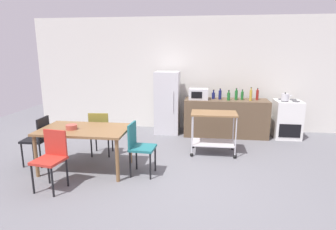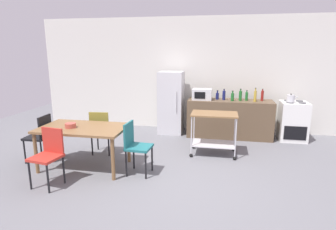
# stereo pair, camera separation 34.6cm
# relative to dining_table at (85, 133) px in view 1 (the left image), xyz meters

# --- Properties ---
(ground_plane) EXTENTS (12.00, 12.00, 0.00)m
(ground_plane) POSITION_rel_dining_table_xyz_m (1.66, -0.21, -0.67)
(ground_plane) COLOR slate
(back_wall) EXTENTS (8.40, 0.12, 2.90)m
(back_wall) POSITION_rel_dining_table_xyz_m (1.66, 2.99, 0.78)
(back_wall) COLOR silver
(back_wall) RESTS_ON ground_plane
(kitchen_counter) EXTENTS (2.00, 0.64, 0.90)m
(kitchen_counter) POSITION_rel_dining_table_xyz_m (2.56, 2.39, -0.22)
(kitchen_counter) COLOR brown
(kitchen_counter) RESTS_ON ground_plane
(dining_table) EXTENTS (1.50, 0.90, 0.75)m
(dining_table) POSITION_rel_dining_table_xyz_m (0.00, 0.00, 0.00)
(dining_table) COLOR brown
(dining_table) RESTS_ON ground_plane
(chair_red) EXTENTS (0.46, 0.46, 0.89)m
(chair_red) POSITION_rel_dining_table_xyz_m (-0.22, -0.72, -0.15)
(chair_red) COLOR #B72D23
(chair_red) RESTS_ON ground_plane
(chair_olive) EXTENTS (0.44, 0.44, 0.89)m
(chair_olive) POSITION_rel_dining_table_xyz_m (0.02, 0.69, -0.15)
(chair_olive) COLOR olive
(chair_olive) RESTS_ON ground_plane
(chair_black) EXTENTS (0.41, 0.41, 0.89)m
(chair_black) POSITION_rel_dining_table_xyz_m (-0.94, 0.11, -0.15)
(chair_black) COLOR black
(chair_black) RESTS_ON ground_plane
(chair_teal) EXTENTS (0.42, 0.42, 0.89)m
(chair_teal) POSITION_rel_dining_table_xyz_m (0.97, -0.07, -0.15)
(chair_teal) COLOR #1E666B
(chair_teal) RESTS_ON ground_plane
(stove_oven) EXTENTS (0.60, 0.61, 0.92)m
(stove_oven) POSITION_rel_dining_table_xyz_m (4.01, 2.41, -0.22)
(stove_oven) COLOR white
(stove_oven) RESTS_ON ground_plane
(refrigerator) EXTENTS (0.60, 0.63, 1.55)m
(refrigerator) POSITION_rel_dining_table_xyz_m (1.11, 2.49, 0.10)
(refrigerator) COLOR silver
(refrigerator) RESTS_ON ground_plane
(kitchen_cart) EXTENTS (0.91, 0.57, 0.85)m
(kitchen_cart) POSITION_rel_dining_table_xyz_m (2.23, 1.10, -0.10)
(kitchen_cart) COLOR brown
(kitchen_cart) RESTS_ON ground_plane
(microwave) EXTENTS (0.46, 0.35, 0.26)m
(microwave) POSITION_rel_dining_table_xyz_m (1.89, 2.35, 0.36)
(microwave) COLOR silver
(microwave) RESTS_ON kitchen_counter
(bottle_hot_sauce) EXTENTS (0.08, 0.08, 0.22)m
(bottle_hot_sauce) POSITION_rel_dining_table_xyz_m (2.25, 2.46, 0.32)
(bottle_hot_sauce) COLOR navy
(bottle_hot_sauce) RESTS_ON kitchen_counter
(bottle_soda) EXTENTS (0.07, 0.07, 0.26)m
(bottle_soda) POSITION_rel_dining_table_xyz_m (2.41, 2.41, 0.34)
(bottle_soda) COLOR navy
(bottle_soda) RESTS_ON kitchen_counter
(bottle_olive_oil) EXTENTS (0.07, 0.07, 0.24)m
(bottle_olive_oil) POSITION_rel_dining_table_xyz_m (2.61, 2.30, 0.33)
(bottle_olive_oil) COLOR #1E6628
(bottle_olive_oil) RESTS_ON kitchen_counter
(bottle_sparkling_water) EXTENTS (0.07, 0.07, 0.28)m
(bottle_sparkling_water) POSITION_rel_dining_table_xyz_m (2.79, 2.38, 0.35)
(bottle_sparkling_water) COLOR #1E6628
(bottle_sparkling_water) RESTS_ON kitchen_counter
(bottle_vinegar) EXTENTS (0.06, 0.06, 0.25)m
(bottle_vinegar) POSITION_rel_dining_table_xyz_m (2.94, 2.43, 0.33)
(bottle_vinegar) COLOR #1E6628
(bottle_vinegar) RESTS_ON kitchen_counter
(bottle_soy_sauce) EXTENTS (0.06, 0.06, 0.32)m
(bottle_soy_sauce) POSITION_rel_dining_table_xyz_m (3.12, 2.32, 0.36)
(bottle_soy_sauce) COLOR gold
(bottle_soy_sauce) RESTS_ON kitchen_counter
(bottle_wine) EXTENTS (0.06, 0.06, 0.28)m
(bottle_wine) POSITION_rel_dining_table_xyz_m (3.29, 2.46, 0.35)
(bottle_wine) COLOR maroon
(bottle_wine) RESTS_ON kitchen_counter
(fruit_bowl) EXTENTS (0.19, 0.19, 0.08)m
(fruit_bowl) POSITION_rel_dining_table_xyz_m (-0.19, -0.08, 0.12)
(fruit_bowl) COLOR #B24C3F
(fruit_bowl) RESTS_ON dining_table
(kettle) EXTENTS (0.24, 0.17, 0.19)m
(kettle) POSITION_rel_dining_table_xyz_m (3.89, 2.31, 0.33)
(kettle) COLOR silver
(kettle) RESTS_ON stove_oven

